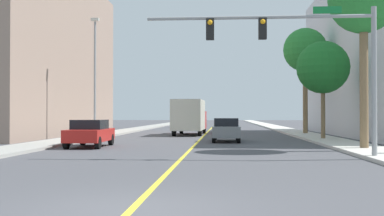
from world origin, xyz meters
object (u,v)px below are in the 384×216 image
(traffic_signal_mast, at_px, (301,46))
(street_lamp, at_px, (95,71))
(car_black, at_px, (184,122))
(palm_mid, at_px, (323,68))
(car_red, at_px, (90,133))
(palm_near, at_px, (363,1))
(car_gray, at_px, (226,130))
(delivery_truck, at_px, (190,116))
(palm_far, at_px, (305,51))

(traffic_signal_mast, bearing_deg, street_lamp, 130.84)
(car_black, bearing_deg, palm_mid, -70.45)
(car_red, bearing_deg, palm_mid, -154.04)
(street_lamp, height_order, car_red, street_lamp)
(palm_near, distance_m, car_gray, 11.62)
(palm_mid, bearing_deg, car_black, 110.97)
(street_lamp, height_order, car_black, street_lamp)
(palm_mid, bearing_deg, traffic_signal_mast, -105.22)
(street_lamp, bearing_deg, car_gray, -16.53)
(car_red, distance_m, car_gray, 9.10)
(palm_mid, bearing_deg, car_gray, -164.80)
(car_black, distance_m, delivery_truck, 23.97)
(palm_near, bearing_deg, street_lamp, 148.17)
(palm_mid, height_order, car_gray, palm_mid)
(palm_near, xyz_separation_m, delivery_truck, (-9.65, 16.74, -5.62))
(palm_mid, distance_m, palm_far, 9.19)
(traffic_signal_mast, bearing_deg, car_gray, 104.24)
(street_lamp, relative_size, car_red, 2.05)
(traffic_signal_mast, xyz_separation_m, palm_near, (3.66, 4.31, 2.78))
(car_gray, distance_m, delivery_truck, 10.14)
(palm_mid, distance_m, delivery_truck, 12.82)
(palm_near, height_order, car_red, palm_near)
(traffic_signal_mast, bearing_deg, palm_far, 79.89)
(car_red, bearing_deg, palm_near, 171.50)
(traffic_signal_mast, distance_m, palm_near, 6.30)
(street_lamp, distance_m, palm_near, 18.91)
(palm_near, relative_size, palm_mid, 1.36)
(palm_near, xyz_separation_m, car_black, (-12.21, 40.56, -6.50))
(traffic_signal_mast, xyz_separation_m, car_red, (-10.20, 6.00, -3.67))
(traffic_signal_mast, height_order, car_gray, traffic_signal_mast)
(car_gray, bearing_deg, car_red, -143.14)
(palm_far, bearing_deg, car_black, 118.70)
(car_black, relative_size, delivery_truck, 0.56)
(palm_mid, height_order, car_red, palm_mid)
(palm_near, relative_size, car_gray, 2.12)
(car_black, xyz_separation_m, car_gray, (5.66, -33.45, 0.05))
(street_lamp, distance_m, car_red, 9.40)
(car_black, bearing_deg, palm_far, -62.73)
(traffic_signal_mast, relative_size, palm_far, 0.99)
(palm_far, xyz_separation_m, car_red, (-14.13, -16.06, -6.48))
(palm_near, distance_m, palm_far, 17.74)
(traffic_signal_mast, distance_m, car_gray, 12.34)
(palm_mid, relative_size, palm_far, 0.72)
(palm_far, relative_size, car_gray, 2.17)
(traffic_signal_mast, height_order, palm_mid, palm_mid)
(street_lamp, relative_size, palm_near, 0.96)
(street_lamp, relative_size, delivery_truck, 1.10)
(street_lamp, distance_m, car_black, 31.16)
(car_gray, bearing_deg, street_lamp, 163.73)
(palm_far, xyz_separation_m, delivery_truck, (-9.92, -1.01, -5.65))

